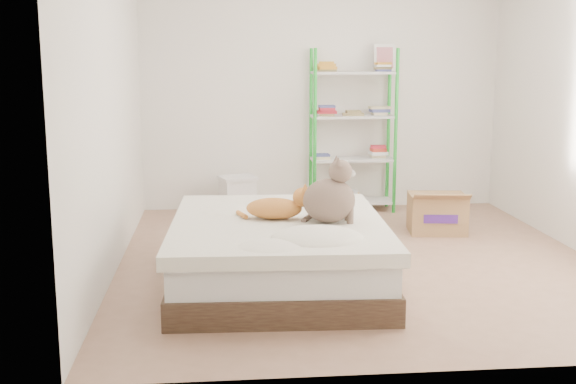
{
  "coord_description": "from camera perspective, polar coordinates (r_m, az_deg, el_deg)",
  "views": [
    {
      "loc": [
        -1.1,
        -5.55,
        1.64
      ],
      "look_at": [
        -0.59,
        -0.25,
        0.62
      ],
      "focal_mm": 45.0,
      "sensor_mm": 36.0,
      "label": 1
    }
  ],
  "objects": [
    {
      "name": "orange_cat",
      "position": [
        5.15,
        -1.1,
        -1.09
      ],
      "size": [
        0.51,
        0.33,
        0.19
      ],
      "primitive_type": null,
      "rotation": [
        0.0,
        0.0,
        -0.17
      ],
      "color": "#E59B47",
      "rests_on": "bed"
    },
    {
      "name": "bed",
      "position": [
        5.2,
        -0.78,
        -4.77
      ],
      "size": [
        1.57,
        1.93,
        0.48
      ],
      "rotation": [
        0.0,
        0.0,
        -0.04
      ],
      "color": "brown",
      "rests_on": "ground"
    },
    {
      "name": "cardboard_box",
      "position": [
        6.86,
        11.7,
        -1.65
      ],
      "size": [
        0.56,
        0.55,
        0.41
      ],
      "rotation": [
        0.0,
        0.0,
        -0.13
      ],
      "color": "olive",
      "rests_on": "ground"
    },
    {
      "name": "room",
      "position": [
        5.66,
        5.72,
        7.36
      ],
      "size": [
        3.81,
        4.21,
        2.61
      ],
      "color": "tan",
      "rests_on": "ground"
    },
    {
      "name": "white_bin",
      "position": [
        7.47,
        -3.99,
        -0.26
      ],
      "size": [
        0.42,
        0.4,
        0.4
      ],
      "rotation": [
        0.0,
        0.0,
        0.31
      ],
      "color": "white",
      "rests_on": "ground"
    },
    {
      "name": "grey_cat",
      "position": [
        5.03,
        3.28,
        0.09
      ],
      "size": [
        0.4,
        0.34,
        0.45
      ],
      "primitive_type": null,
      "rotation": [
        0.0,
        0.0,
        1.55
      ],
      "color": "gray",
      "rests_on": "bed"
    },
    {
      "name": "shelf_unit",
      "position": [
        7.6,
        5.19,
        4.97
      ],
      "size": [
        0.88,
        0.36,
        1.74
      ],
      "color": "green",
      "rests_on": "ground"
    }
  ]
}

